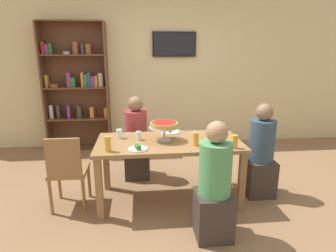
{
  "coord_description": "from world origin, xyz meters",
  "views": [
    {
      "loc": [
        -0.32,
        -3.06,
        1.75
      ],
      "look_at": [
        0.0,
        0.1,
        0.89
      ],
      "focal_mm": 30.22,
      "sensor_mm": 36.0,
      "label": 1
    }
  ],
  "objects_px": {
    "diner_far_left": "(137,143)",
    "beer_glass_amber_short": "(196,139)",
    "cutlery_fork_near": "(134,134)",
    "cutlery_knife_near": "(219,148)",
    "diner_near_right": "(214,190)",
    "chair_head_west": "(67,169)",
    "dining_table": "(169,149)",
    "cutlery_fork_far": "(194,134)",
    "beer_glass_amber_tall": "(108,144)",
    "salad_plate_near_diner": "(170,131)",
    "salad_plate_far_diner": "(138,148)",
    "water_glass_clear_far": "(139,136)",
    "cutlery_knife_far": "(225,133)",
    "television": "(174,44)",
    "bookshelf": "(77,86)",
    "diner_head_east": "(260,157)",
    "beer_glass_amber_spare": "(235,142)",
    "deep_dish_pizza_stand": "(164,126)",
    "water_glass_clear_near": "(119,134)"
  },
  "relations": [
    {
      "from": "dining_table",
      "to": "beer_glass_amber_spare",
      "type": "bearing_deg",
      "value": -25.2
    },
    {
      "from": "diner_far_left",
      "to": "cutlery_fork_far",
      "type": "xyz_separation_m",
      "value": [
        0.71,
        -0.45,
        0.25
      ]
    },
    {
      "from": "beer_glass_amber_tall",
      "to": "bookshelf",
      "type": "bearing_deg",
      "value": 108.14
    },
    {
      "from": "deep_dish_pizza_stand",
      "to": "chair_head_west",
      "type": "bearing_deg",
      "value": -173.83
    },
    {
      "from": "cutlery_knife_near",
      "to": "water_glass_clear_far",
      "type": "bearing_deg",
      "value": 136.17
    },
    {
      "from": "diner_head_east",
      "to": "diner_far_left",
      "type": "height_order",
      "value": "same"
    },
    {
      "from": "beer_glass_amber_spare",
      "to": "chair_head_west",
      "type": "bearing_deg",
      "value": 173.0
    },
    {
      "from": "diner_near_right",
      "to": "chair_head_west",
      "type": "distance_m",
      "value": 1.62
    },
    {
      "from": "television",
      "to": "salad_plate_far_diner",
      "type": "distance_m",
      "value": 2.69
    },
    {
      "from": "beer_glass_amber_short",
      "to": "cutlery_knife_near",
      "type": "bearing_deg",
      "value": -26.24
    },
    {
      "from": "beer_glass_amber_tall",
      "to": "cutlery_fork_far",
      "type": "xyz_separation_m",
      "value": [
        0.99,
        0.52,
        -0.08
      ]
    },
    {
      "from": "cutlery_fork_near",
      "to": "cutlery_knife_far",
      "type": "relative_size",
      "value": 1.0
    },
    {
      "from": "dining_table",
      "to": "beer_glass_amber_short",
      "type": "bearing_deg",
      "value": -33.91
    },
    {
      "from": "dining_table",
      "to": "water_glass_clear_far",
      "type": "bearing_deg",
      "value": 168.03
    },
    {
      "from": "deep_dish_pizza_stand",
      "to": "beer_glass_amber_tall",
      "type": "relative_size",
      "value": 2.11
    },
    {
      "from": "salad_plate_far_diner",
      "to": "cutlery_knife_far",
      "type": "distance_m",
      "value": 1.2
    },
    {
      "from": "beer_glass_amber_tall",
      "to": "beer_glass_amber_spare",
      "type": "distance_m",
      "value": 1.32
    },
    {
      "from": "cutlery_fork_near",
      "to": "cutlery_knife_near",
      "type": "xyz_separation_m",
      "value": [
        0.9,
        -0.6,
        0.0
      ]
    },
    {
      "from": "salad_plate_far_diner",
      "to": "cutlery_fork_near",
      "type": "distance_m",
      "value": 0.57
    },
    {
      "from": "diner_head_east",
      "to": "cutlery_fork_far",
      "type": "xyz_separation_m",
      "value": [
        -0.79,
        0.22,
        0.25
      ]
    },
    {
      "from": "television",
      "to": "cutlery_fork_far",
      "type": "bearing_deg",
      "value": -89.45
    },
    {
      "from": "television",
      "to": "cutlery_fork_far",
      "type": "distance_m",
      "value": 2.17
    },
    {
      "from": "deep_dish_pizza_stand",
      "to": "water_glass_clear_far",
      "type": "bearing_deg",
      "value": 170.59
    },
    {
      "from": "diner_far_left",
      "to": "beer_glass_amber_short",
      "type": "xyz_separation_m",
      "value": [
        0.65,
        -0.87,
        0.32
      ]
    },
    {
      "from": "diner_head_east",
      "to": "water_glass_clear_far",
      "type": "bearing_deg",
      "value": -2.14
    },
    {
      "from": "bookshelf",
      "to": "television",
      "type": "height_order",
      "value": "bookshelf"
    },
    {
      "from": "bookshelf",
      "to": "beer_glass_amber_spare",
      "type": "height_order",
      "value": "bookshelf"
    },
    {
      "from": "diner_head_east",
      "to": "beer_glass_amber_spare",
      "type": "xyz_separation_m",
      "value": [
        -0.46,
        -0.33,
        0.32
      ]
    },
    {
      "from": "water_glass_clear_far",
      "to": "cutlery_fork_near",
      "type": "bearing_deg",
      "value": 103.39
    },
    {
      "from": "salad_plate_near_diner",
      "to": "cutlery_knife_near",
      "type": "relative_size",
      "value": 1.35
    },
    {
      "from": "beer_glass_amber_tall",
      "to": "cutlery_fork_far",
      "type": "bearing_deg",
      "value": 27.86
    },
    {
      "from": "diner_near_right",
      "to": "water_glass_clear_far",
      "type": "distance_m",
      "value": 1.11
    },
    {
      "from": "bookshelf",
      "to": "water_glass_clear_near",
      "type": "bearing_deg",
      "value": -65.63
    },
    {
      "from": "television",
      "to": "dining_table",
      "type": "bearing_deg",
      "value": -98.55
    },
    {
      "from": "salad_plate_near_diner",
      "to": "beer_glass_amber_short",
      "type": "relative_size",
      "value": 1.66
    },
    {
      "from": "diner_head_east",
      "to": "beer_glass_amber_tall",
      "type": "xyz_separation_m",
      "value": [
        -1.78,
        -0.3,
        0.33
      ]
    },
    {
      "from": "salad_plate_near_diner",
      "to": "salad_plate_far_diner",
      "type": "distance_m",
      "value": 0.74
    },
    {
      "from": "water_glass_clear_far",
      "to": "cutlery_knife_far",
      "type": "relative_size",
      "value": 0.56
    },
    {
      "from": "chair_head_west",
      "to": "beer_glass_amber_spare",
      "type": "bearing_deg",
      "value": -7.0
    },
    {
      "from": "dining_table",
      "to": "cutlery_knife_near",
      "type": "relative_size",
      "value": 9.16
    },
    {
      "from": "diner_head_east",
      "to": "diner_far_left",
      "type": "distance_m",
      "value": 1.64
    },
    {
      "from": "deep_dish_pizza_stand",
      "to": "dining_table",
      "type": "bearing_deg",
      "value": -25.25
    },
    {
      "from": "beer_glass_amber_short",
      "to": "cutlery_fork_far",
      "type": "bearing_deg",
      "value": 81.87
    },
    {
      "from": "salad_plate_far_diner",
      "to": "water_glass_clear_far",
      "type": "height_order",
      "value": "water_glass_clear_far"
    },
    {
      "from": "cutlery_knife_near",
      "to": "television",
      "type": "bearing_deg",
      "value": 74.17
    },
    {
      "from": "salad_plate_near_diner",
      "to": "cutlery_fork_far",
      "type": "bearing_deg",
      "value": -20.64
    },
    {
      "from": "diner_far_left",
      "to": "beer_glass_amber_tall",
      "type": "height_order",
      "value": "diner_far_left"
    },
    {
      "from": "cutlery_fork_near",
      "to": "cutlery_fork_far",
      "type": "xyz_separation_m",
      "value": [
        0.74,
        -0.07,
        0.0
      ]
    },
    {
      "from": "diner_head_east",
      "to": "cutlery_knife_far",
      "type": "relative_size",
      "value": 6.39
    },
    {
      "from": "diner_near_right",
      "to": "water_glass_clear_far",
      "type": "bearing_deg",
      "value": 40.78
    }
  ]
}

